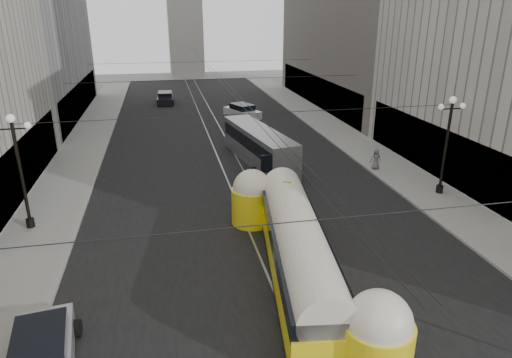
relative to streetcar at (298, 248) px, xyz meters
name	(u,v)px	position (x,y,z in m)	size (l,w,h in m)	color
road	(221,145)	(-0.50, 22.30, -1.59)	(20.00, 85.00, 0.02)	black
sidewalk_left	(87,142)	(-12.50, 25.80, -1.51)	(4.00, 72.00, 0.15)	gray
sidewalk_right	(333,129)	(11.50, 25.80, -1.51)	(4.00, 72.00, 0.15)	gray
rail_left	(213,146)	(-1.25, 22.30, -1.59)	(0.12, 85.00, 0.04)	gray
rail_right	(229,145)	(0.25, 22.30, -1.59)	(0.12, 85.00, 0.04)	gray
lamppost_left_mid	(20,166)	(-13.10, 7.80, 2.16)	(1.86, 0.44, 6.37)	black
lamppost_right_mid	(447,140)	(12.10, 7.80, 2.16)	(1.86, 0.44, 6.37)	black
catenary	(222,81)	(-0.38, 21.29, 4.30)	(25.00, 72.00, 0.23)	black
streetcar	(298,248)	(0.00, 0.00, 0.00)	(4.06, 14.79, 3.25)	yellow
city_bus	(259,145)	(1.80, 16.84, -0.09)	(4.04, 11.04, 2.73)	gray
sedan_silver	(42,353)	(-10.00, -3.64, -0.92)	(2.55, 4.87, 1.47)	#9E9DA1
sedan_white_far	(242,112)	(3.34, 33.06, -0.88)	(3.81, 5.35, 1.56)	white
sedan_dark_far	(165,98)	(-5.02, 43.35, -0.90)	(2.14, 4.85, 1.51)	black
pedestrian_sidewalk_right	(376,159)	(10.08, 13.14, -0.65)	(0.77, 0.47, 1.57)	slate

